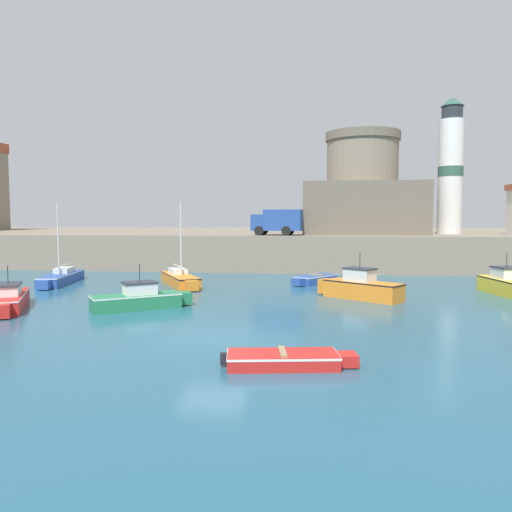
# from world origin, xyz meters

# --- Properties ---
(ground_plane) EXTENTS (200.00, 200.00, 0.00)m
(ground_plane) POSITION_xyz_m (0.00, 0.00, 0.00)
(ground_plane) COLOR #235670
(quay_seawall) EXTENTS (120.00, 40.00, 3.09)m
(quay_seawall) POSITION_xyz_m (0.00, 42.24, 1.55)
(quay_seawall) COLOR gray
(quay_seawall) RESTS_ON ground
(dinghy_red_0) EXTENTS (4.20, 1.90, 0.50)m
(dinghy_red_0) POSITION_xyz_m (3.07, -3.48, 0.24)
(dinghy_red_0) COLOR red
(dinghy_red_0) RESTS_ON ground
(sailboat_blue_1) EXTENTS (2.50, 6.85, 5.54)m
(sailboat_blue_1) POSITION_xyz_m (-13.90, 14.20, 0.43)
(sailboat_blue_1) COLOR #284C9E
(sailboat_blue_1) RESTS_ON ground
(dinghy_blue_2) EXTENTS (3.23, 3.84, 0.65)m
(dinghy_blue_2) POSITION_xyz_m (3.73, 16.36, 0.31)
(dinghy_blue_2) COLOR #284C9E
(dinghy_blue_2) RESTS_ON ground
(sailboat_orange_3) EXTENTS (4.08, 6.07, 5.66)m
(sailboat_orange_3) POSITION_xyz_m (-5.34, 14.25, 0.45)
(sailboat_orange_3) COLOR orange
(sailboat_orange_3) RESTS_ON ground
(motorboat_green_4) EXTENTS (4.80, 3.87, 2.26)m
(motorboat_green_4) POSITION_xyz_m (-4.95, 5.46, 0.50)
(motorboat_green_4) COLOR #237A4C
(motorboat_green_4) RESTS_ON ground
(motorboat_red_5) EXTENTS (3.59, 5.65, 2.20)m
(motorboat_red_5) POSITION_xyz_m (-11.39, 4.52, 0.49)
(motorboat_red_5) COLOR red
(motorboat_red_5) RESTS_ON ground
(motorboat_yellow_7) EXTENTS (2.33, 5.33, 2.54)m
(motorboat_yellow_7) POSITION_xyz_m (15.16, 12.92, 0.61)
(motorboat_yellow_7) COLOR yellow
(motorboat_yellow_7) RESTS_ON ground
(motorboat_orange_9) EXTENTS (4.78, 3.93, 2.66)m
(motorboat_orange_9) POSITION_xyz_m (6.34, 10.02, 0.66)
(motorboat_orange_9) COLOR orange
(motorboat_orange_9) RESTS_ON ground
(fortress) EXTENTS (10.97, 10.97, 9.59)m
(fortress) POSITION_xyz_m (8.00, 30.68, 6.52)
(fortress) COLOR #685E4F
(fortress) RESTS_ON quay_seawall
(lighthouse) EXTENTS (2.25, 2.25, 12.53)m
(lighthouse) POSITION_xyz_m (16.00, 30.17, 9.16)
(lighthouse) COLOR silver
(lighthouse) RESTS_ON quay_seawall
(truck_on_quay) EXTENTS (4.48, 2.51, 2.20)m
(truck_on_quay) POSITION_xyz_m (0.39, 24.71, 4.31)
(truck_on_quay) COLOR #234793
(truck_on_quay) RESTS_ON quay_seawall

